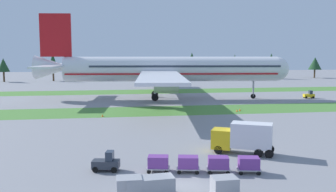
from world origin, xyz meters
The scene contains 19 objects.
ground_plane centered at (0.00, 0.00, 0.00)m, with size 400.00×400.00×0.00m, color gray.
grass_strip_near centered at (0.00, 41.78, 0.00)m, with size 320.00×12.48×0.01m, color #4C8438.
grass_strip_far centered at (0.00, 78.73, 0.00)m, with size 320.00×12.48×0.01m, color #4C8438.
airliner centered at (6.51, 60.48, 7.43)m, with size 62.23×76.65×20.76m.
baggage_tug centered at (-6.81, 5.02, 0.81)m, with size 2.80×1.78×1.97m.
cargo_dolly_lead centered at (-1.87, 4.05, 0.92)m, with size 2.45×1.90×1.55m.
cargo_dolly_second centered at (0.97, 3.49, 0.92)m, with size 2.45×1.90×1.55m.
cargo_dolly_third centered at (3.82, 2.93, 0.92)m, with size 2.45×1.90×1.55m.
cargo_dolly_fourth centered at (6.66, 2.37, 0.92)m, with size 2.45×1.90×1.55m.
catering_truck centered at (8.53, 9.10, 1.95)m, with size 7.25×5.15×3.58m.
pushback_tractor centered at (43.01, 56.45, 0.81)m, with size 2.73×1.58×1.97m.
uld_container_0 centered at (-4.28, -2.06, 0.78)m, with size 2.00×1.60×1.55m, color #A3A3A8.
uld_container_1 centered at (-4.96, -2.05, 0.83)m, with size 2.00×1.60×1.66m, color #A3A3A8.
uld_container_2 centered at (-2.37, -1.90, 0.78)m, with size 2.00×1.60×1.56m, color #A3A3A8.
uld_container_3 centered at (2.69, -2.72, 0.75)m, with size 2.00×1.60×1.50m, color #A3A3A8.
taxiway_marker_0 centered at (18.75, 39.18, 0.26)m, with size 0.44×0.44×0.52m, color orange.
taxiway_marker_1 centered at (17.93, 38.53, 0.23)m, with size 0.44×0.44×0.46m, color orange.
taxiway_marker_2 centered at (-7.90, 36.59, 0.23)m, with size 0.44×0.44×0.45m, color orange.
distant_tree_line centered at (0.93, 126.53, 6.81)m, with size 173.19×9.75×11.45m.
Camera 1 is at (-6.20, -30.94, 11.50)m, focal length 40.10 mm.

